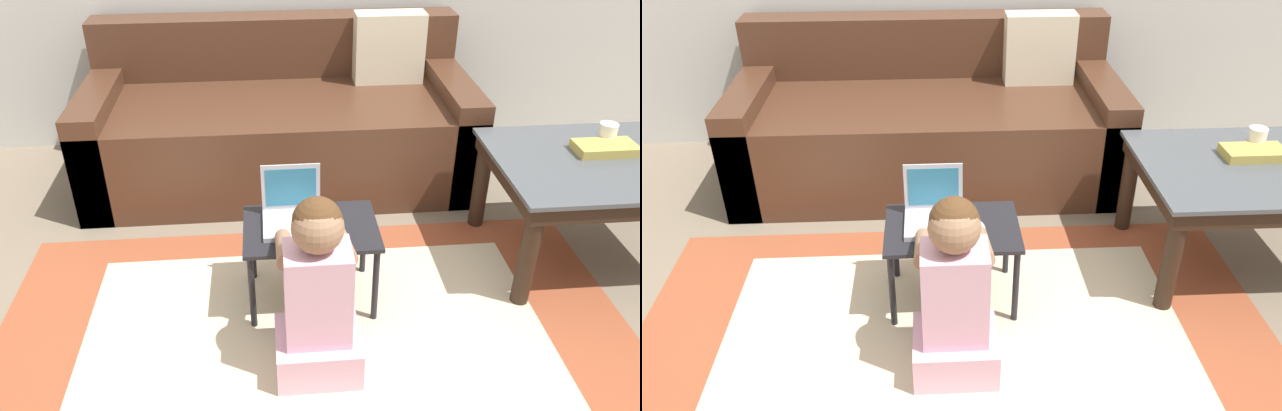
% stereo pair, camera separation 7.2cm
% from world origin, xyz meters
% --- Properties ---
extents(ground_plane, '(16.00, 16.00, 0.00)m').
position_xyz_m(ground_plane, '(0.00, 0.00, 0.00)').
color(ground_plane, '#7F705B').
extents(area_rug, '(2.38, 1.35, 0.01)m').
position_xyz_m(area_rug, '(-0.08, -0.08, 0.00)').
color(area_rug, '#9E4C2D').
rests_on(area_rug, ground_plane).
extents(couch, '(1.93, 0.88, 0.82)m').
position_xyz_m(couch, '(-0.15, 1.19, 0.28)').
color(couch, '#4C2D1E').
rests_on(couch, ground_plane).
extents(coffee_table, '(0.87, 0.68, 0.48)m').
position_xyz_m(coffee_table, '(1.12, 0.30, 0.40)').
color(coffee_table, '#4C5156').
rests_on(coffee_table, ground_plane).
extents(laptop_desk, '(0.50, 0.34, 0.34)m').
position_xyz_m(laptop_desk, '(-0.08, 0.11, 0.30)').
color(laptop_desk, black).
rests_on(laptop_desk, ground_plane).
extents(laptop, '(0.22, 0.20, 0.21)m').
position_xyz_m(laptop, '(-0.15, 0.14, 0.38)').
color(laptop, '#B7BCC6').
rests_on(laptop, laptop_desk).
extents(computer_mouse, '(0.06, 0.11, 0.04)m').
position_xyz_m(computer_mouse, '(0.01, 0.06, 0.36)').
color(computer_mouse, '#B2B7C1').
rests_on(computer_mouse, laptop_desk).
extents(person_seated, '(0.29, 0.42, 0.69)m').
position_xyz_m(person_seated, '(-0.09, -0.26, 0.32)').
color(person_seated, '#E5B2CC').
rests_on(person_seated, ground_plane).
extents(cup_on_table, '(0.08, 0.08, 0.09)m').
position_xyz_m(cup_on_table, '(1.20, 0.44, 0.52)').
color(cup_on_table, white).
rests_on(cup_on_table, coffee_table).
extents(book_on_table, '(0.25, 0.13, 0.04)m').
position_xyz_m(book_on_table, '(1.15, 0.36, 0.50)').
color(book_on_table, tan).
rests_on(book_on_table, coffee_table).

